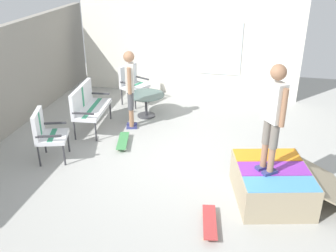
# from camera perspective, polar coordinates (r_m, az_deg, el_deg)

# --- Properties ---
(ground_plane) EXTENTS (12.00, 12.00, 0.10)m
(ground_plane) POSITION_cam_1_polar(r_m,az_deg,el_deg) (7.61, 1.63, -5.35)
(ground_plane) COLOR #A8A8A3
(house_facade) EXTENTS (0.23, 6.00, 2.65)m
(house_facade) POSITION_cam_1_polar(r_m,az_deg,el_deg) (10.67, 3.08, 11.68)
(house_facade) COLOR white
(house_facade) RESTS_ON ground_plane
(skate_ramp) EXTENTS (1.73, 2.16, 0.58)m
(skate_ramp) POSITION_cam_1_polar(r_m,az_deg,el_deg) (6.59, 15.48, -8.24)
(skate_ramp) COLOR tan
(skate_ramp) RESTS_ON ground_plane
(patio_bench) EXTENTS (1.29, 0.66, 1.02)m
(patio_bench) POSITION_cam_1_polar(r_m,az_deg,el_deg) (8.79, -11.95, 3.28)
(patio_bench) COLOR #38383D
(patio_bench) RESTS_ON ground_plane
(patio_chair_near_house) EXTENTS (0.79, 0.76, 1.02)m
(patio_chair_near_house) POSITION_cam_1_polar(r_m,az_deg,el_deg) (10.15, -5.45, 6.71)
(patio_chair_near_house) COLOR #38383D
(patio_chair_near_house) RESTS_ON ground_plane
(patio_chair_by_wall) EXTENTS (0.76, 0.71, 1.02)m
(patio_chair_by_wall) POSITION_cam_1_polar(r_m,az_deg,el_deg) (7.69, -17.77, -0.72)
(patio_chair_by_wall) COLOR #38383D
(patio_chair_by_wall) RESTS_ON ground_plane
(patio_table) EXTENTS (0.90, 0.90, 0.57)m
(patio_table) POSITION_cam_1_polar(r_m,az_deg,el_deg) (9.36, -3.29, 3.78)
(patio_table) COLOR #38383D
(patio_table) RESTS_ON ground_plane
(person_watching) EXTENTS (0.47, 0.31, 1.79)m
(person_watching) POSITION_cam_1_polar(r_m,az_deg,el_deg) (8.57, -5.69, 6.29)
(person_watching) COLOR navy
(person_watching) RESTS_ON ground_plane
(person_skater) EXTENTS (0.40, 0.36, 1.75)m
(person_skater) POSITION_cam_1_polar(r_m,az_deg,el_deg) (5.86, 15.45, 2.07)
(person_skater) COLOR navy
(person_skater) RESTS_ON skate_ramp
(skateboard_by_bench) EXTENTS (0.82, 0.37, 0.10)m
(skateboard_by_bench) POSITION_cam_1_polar(r_m,az_deg,el_deg) (8.16, -6.75, -2.22)
(skateboard_by_bench) COLOR #3F8C4C
(skateboard_by_bench) RESTS_ON ground_plane
(skateboard_spare) EXTENTS (0.82, 0.32, 0.10)m
(skateboard_spare) POSITION_cam_1_polar(r_m,az_deg,el_deg) (5.93, 6.23, -14.04)
(skateboard_spare) COLOR #B23838
(skateboard_spare) RESTS_ON ground_plane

